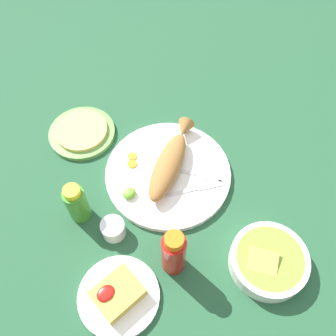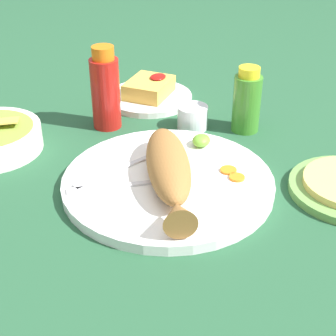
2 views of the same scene
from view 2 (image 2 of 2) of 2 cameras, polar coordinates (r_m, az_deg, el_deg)
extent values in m
plane|color=#235133|center=(0.89, 0.00, -2.08)|extent=(4.00, 4.00, 0.00)
cylinder|color=white|center=(0.89, 0.00, -1.60)|extent=(0.37, 0.37, 0.02)
ellipsoid|color=#996633|center=(0.87, 0.00, 0.48)|extent=(0.24, 0.18, 0.06)
cone|color=#996633|center=(0.75, 1.16, -5.12)|extent=(0.07, 0.07, 0.05)
cube|color=silver|center=(0.87, -2.77, -1.68)|extent=(0.07, 0.10, 0.00)
cube|color=silver|center=(0.86, -8.86, -2.36)|extent=(0.05, 0.07, 0.00)
cube|color=silver|center=(0.93, -3.61, 0.65)|extent=(0.11, 0.06, 0.00)
cube|color=silver|center=(0.88, -8.38, -1.34)|extent=(0.07, 0.05, 0.00)
cylinder|color=orange|center=(0.91, 6.72, -0.24)|extent=(0.03, 0.03, 0.00)
cylinder|color=orange|center=(0.89, 7.65, -1.04)|extent=(0.03, 0.03, 0.00)
ellipsoid|color=#6BB233|center=(0.98, 3.71, 3.07)|extent=(0.04, 0.03, 0.02)
cylinder|color=#B21914|center=(1.07, -6.93, 8.17)|extent=(0.06, 0.06, 0.15)
cylinder|color=orange|center=(1.04, -7.23, 12.54)|extent=(0.04, 0.04, 0.03)
cylinder|color=#3D8428|center=(1.07, 8.70, 7.04)|extent=(0.06, 0.06, 0.12)
cylinder|color=yellow|center=(1.04, 9.00, 10.47)|extent=(0.04, 0.04, 0.02)
cylinder|color=silver|center=(1.08, 2.74, 5.65)|extent=(0.06, 0.06, 0.05)
cylinder|color=white|center=(1.09, 2.72, 5.01)|extent=(0.05, 0.05, 0.02)
cylinder|color=white|center=(1.21, -2.10, 7.79)|extent=(0.20, 0.20, 0.01)
cube|color=gold|center=(1.20, -2.12, 8.88)|extent=(0.11, 0.09, 0.04)
ellipsoid|color=#AD140F|center=(1.21, -1.12, 10.07)|extent=(0.04, 0.04, 0.01)
cube|color=gold|center=(1.06, -18.15, 5.08)|extent=(0.11, 0.11, 0.02)
camera|label=1|loc=(1.36, -16.44, 49.65)|focal=40.00mm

